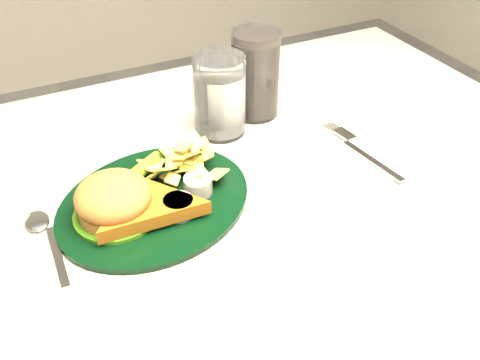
{
  "coord_description": "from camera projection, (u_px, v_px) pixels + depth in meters",
  "views": [
    {
      "loc": [
        -0.24,
        -0.57,
        1.24
      ],
      "look_at": [
        0.01,
        -0.06,
        0.8
      ],
      "focal_mm": 40.0,
      "sensor_mm": 36.0,
      "label": 1
    }
  ],
  "objects": [
    {
      "name": "dinner_plate",
      "position": [
        153.0,
        187.0,
        0.73
      ],
      "size": [
        0.36,
        0.33,
        0.06
      ],
      "primitive_type": null,
      "rotation": [
        0.0,
        0.0,
        0.4
      ],
      "color": "black",
      "rests_on": "table"
    },
    {
      "name": "water_glass",
      "position": [
        220.0,
        96.0,
        0.87
      ],
      "size": [
        0.09,
        0.09,
        0.13
      ],
      "primitive_type": "cylinder",
      "rotation": [
        0.0,
        0.0,
        -0.1
      ],
      "color": "white",
      "rests_on": "table"
    },
    {
      "name": "table",
      "position": [
        221.0,
        343.0,
        1.01
      ],
      "size": [
        1.2,
        0.8,
        0.75
      ],
      "primitive_type": null,
      "color": "#A9A598",
      "rests_on": "ground"
    },
    {
      "name": "ramekin",
      "position": [
        0.0,
        193.0,
        0.75
      ],
      "size": [
        0.05,
        0.05,
        0.03
      ],
      "primitive_type": "cylinder",
      "rotation": [
        0.0,
        0.0,
        0.43
      ],
      "color": "white",
      "rests_on": "table"
    },
    {
      "name": "fork_napkin",
      "position": [
        369.0,
        158.0,
        0.84
      ],
      "size": [
        0.15,
        0.18,
        0.01
      ],
      "primitive_type": null,
      "rotation": [
        0.0,
        0.0,
        0.12
      ],
      "color": "white",
      "rests_on": "table"
    },
    {
      "name": "spoon",
      "position": [
        57.0,
        255.0,
        0.67
      ],
      "size": [
        0.04,
        0.16,
        0.01
      ],
      "primitive_type": null,
      "rotation": [
        0.0,
        0.0,
        -0.02
      ],
      "color": "silver",
      "rests_on": "table"
    },
    {
      "name": "cola_glass",
      "position": [
        255.0,
        74.0,
        0.91
      ],
      "size": [
        0.11,
        0.11,
        0.15
      ],
      "primitive_type": "cylinder",
      "rotation": [
        0.0,
        0.0,
        -0.41
      ],
      "color": "black",
      "rests_on": "table"
    }
  ]
}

